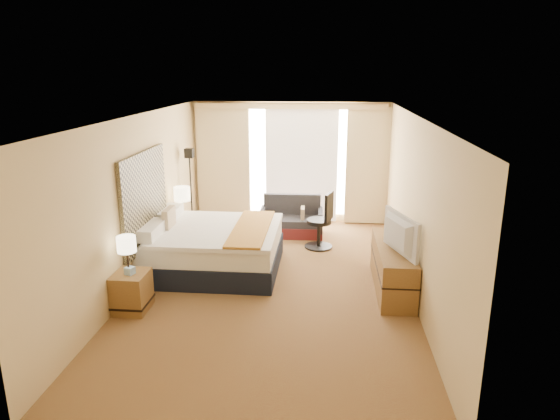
# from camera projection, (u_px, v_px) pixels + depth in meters

# --- Properties ---
(floor) EXTENTS (4.20, 7.00, 0.02)m
(floor) POSITION_uv_depth(u_px,v_px,m) (273.00, 284.00, 7.85)
(floor) COLOR #532417
(floor) RESTS_ON ground
(ceiling) EXTENTS (4.20, 7.00, 0.02)m
(ceiling) POSITION_uv_depth(u_px,v_px,m) (273.00, 117.00, 7.14)
(ceiling) COLOR silver
(ceiling) RESTS_ON wall_back
(wall_back) EXTENTS (4.20, 0.02, 2.60)m
(wall_back) POSITION_uv_depth(u_px,v_px,m) (290.00, 163.00, 10.85)
(wall_back) COLOR #D9B984
(wall_back) RESTS_ON ground
(wall_front) EXTENTS (4.20, 0.02, 2.60)m
(wall_front) POSITION_uv_depth(u_px,v_px,m) (228.00, 314.00, 4.14)
(wall_front) COLOR #D9B984
(wall_front) RESTS_ON ground
(wall_left) EXTENTS (0.02, 7.00, 2.60)m
(wall_left) POSITION_uv_depth(u_px,v_px,m) (138.00, 201.00, 7.68)
(wall_left) COLOR #D9B984
(wall_left) RESTS_ON ground
(wall_right) EXTENTS (0.02, 7.00, 2.60)m
(wall_right) POSITION_uv_depth(u_px,v_px,m) (415.00, 208.00, 7.31)
(wall_right) COLOR #D9B984
(wall_right) RESTS_ON ground
(headboard) EXTENTS (0.06, 1.85, 1.50)m
(headboard) POSITION_uv_depth(u_px,v_px,m) (145.00, 199.00, 7.88)
(headboard) COLOR black
(headboard) RESTS_ON wall_left
(nightstand_left) EXTENTS (0.45, 0.52, 0.55)m
(nightstand_left) POSITION_uv_depth(u_px,v_px,m) (132.00, 292.00, 6.94)
(nightstand_left) COLOR olive
(nightstand_left) RESTS_ON floor
(nightstand_right) EXTENTS (0.45, 0.52, 0.55)m
(nightstand_right) POSITION_uv_depth(u_px,v_px,m) (182.00, 235.00, 9.33)
(nightstand_right) COLOR olive
(nightstand_right) RESTS_ON floor
(media_dresser) EXTENTS (0.50, 1.80, 0.70)m
(media_dresser) POSITION_uv_depth(u_px,v_px,m) (393.00, 267.00, 7.59)
(media_dresser) COLOR olive
(media_dresser) RESTS_ON floor
(window) EXTENTS (2.30, 0.02, 2.30)m
(window) POSITION_uv_depth(u_px,v_px,m) (302.00, 162.00, 10.79)
(window) COLOR silver
(window) RESTS_ON wall_back
(curtains) EXTENTS (4.12, 0.19, 2.56)m
(curtains) POSITION_uv_depth(u_px,v_px,m) (290.00, 159.00, 10.71)
(curtains) COLOR beige
(curtains) RESTS_ON floor
(bed) EXTENTS (2.15, 1.96, 1.04)m
(bed) POSITION_uv_depth(u_px,v_px,m) (214.00, 247.00, 8.35)
(bed) COLOR black
(bed) RESTS_ON floor
(loveseat) EXTENTS (1.28, 0.70, 0.79)m
(loveseat) POSITION_uv_depth(u_px,v_px,m) (292.00, 222.00, 10.15)
(loveseat) COLOR #5A191B
(loveseat) RESTS_ON floor
(floor_lamp) EXTENTS (0.22, 0.22, 1.77)m
(floor_lamp) POSITION_uv_depth(u_px,v_px,m) (190.00, 174.00, 9.88)
(floor_lamp) COLOR black
(floor_lamp) RESTS_ON floor
(desk_chair) EXTENTS (0.53, 0.52, 1.08)m
(desk_chair) POSITION_uv_depth(u_px,v_px,m) (322.00, 223.00, 9.32)
(desk_chair) COLOR black
(desk_chair) RESTS_ON floor
(lamp_left) EXTENTS (0.26, 0.26, 0.54)m
(lamp_left) POSITION_uv_depth(u_px,v_px,m) (126.00, 245.00, 6.73)
(lamp_left) COLOR black
(lamp_left) RESTS_ON nightstand_left
(lamp_right) EXTENTS (0.30, 0.30, 0.63)m
(lamp_right) POSITION_uv_depth(u_px,v_px,m) (182.00, 195.00, 9.17)
(lamp_right) COLOR black
(lamp_right) RESTS_ON nightstand_right
(tissue_box) EXTENTS (0.14, 0.14, 0.10)m
(tissue_box) POSITION_uv_depth(u_px,v_px,m) (130.00, 271.00, 6.82)
(tissue_box) COLOR #90B8DF
(tissue_box) RESTS_ON nightstand_left
(telephone) EXTENTS (0.22, 0.19, 0.07)m
(telephone) POSITION_uv_depth(u_px,v_px,m) (188.00, 217.00, 9.34)
(telephone) COLOR black
(telephone) RESTS_ON nightstand_right
(television) EXTENTS (0.45, 0.99, 0.58)m
(television) POSITION_uv_depth(u_px,v_px,m) (395.00, 234.00, 7.11)
(television) COLOR black
(television) RESTS_ON media_dresser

